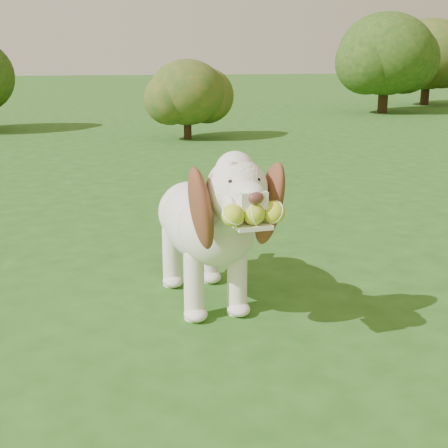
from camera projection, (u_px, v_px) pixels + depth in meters
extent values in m
plane|color=#244E16|center=(135.00, 349.00, 2.86)|extent=(80.00, 80.00, 0.00)
ellipsoid|color=white|center=(201.00, 222.00, 3.35)|extent=(0.46, 0.79, 0.40)
ellipsoid|color=white|center=(217.00, 227.00, 3.08)|extent=(0.42, 0.42, 0.39)
ellipsoid|color=white|center=(189.00, 212.00, 3.60)|extent=(0.39, 0.39, 0.36)
cylinder|color=white|center=(226.00, 214.00, 2.91)|extent=(0.23, 0.33, 0.31)
sphere|color=white|center=(237.00, 189.00, 2.73)|extent=(0.30, 0.30, 0.28)
sphere|color=white|center=(235.00, 171.00, 2.74)|extent=(0.19, 0.19, 0.18)
cube|color=white|center=(249.00, 198.00, 2.59)|extent=(0.13, 0.17, 0.07)
ellipsoid|color=#592D28|center=(256.00, 198.00, 2.51)|extent=(0.07, 0.05, 0.05)
cube|color=white|center=(250.00, 224.00, 2.61)|extent=(0.16, 0.19, 0.02)
ellipsoid|color=brown|center=(201.00, 209.00, 2.72)|extent=(0.17, 0.27, 0.42)
ellipsoid|color=brown|center=(269.00, 204.00, 2.81)|extent=(0.17, 0.26, 0.42)
cylinder|color=white|center=(182.00, 199.00, 3.73)|extent=(0.09, 0.20, 0.15)
cylinder|color=white|center=(194.00, 287.00, 3.15)|extent=(0.11, 0.11, 0.34)
cylinder|color=white|center=(237.00, 282.00, 3.21)|extent=(0.11, 0.11, 0.34)
cylinder|color=white|center=(172.00, 257.00, 3.61)|extent=(0.11, 0.11, 0.34)
cylinder|color=white|center=(210.00, 253.00, 3.68)|extent=(0.11, 0.11, 0.34)
sphere|color=yellow|center=(233.00, 215.00, 2.52)|extent=(0.10, 0.10, 0.09)
sphere|color=yellow|center=(254.00, 214.00, 2.55)|extent=(0.10, 0.10, 0.09)
sphere|color=yellow|center=(274.00, 212.00, 2.58)|extent=(0.10, 0.10, 0.09)
cylinder|color=#382314|center=(188.00, 126.00, 9.91)|extent=(0.12, 0.12, 0.40)
ellipsoid|color=#1C3E13|center=(187.00, 92.00, 9.77)|extent=(1.20, 1.20, 1.02)
cylinder|color=#382314|center=(425.00, 91.00, 16.65)|extent=(0.22, 0.22, 0.72)
ellipsoid|color=#1C3E13|center=(428.00, 54.00, 16.40)|extent=(2.16, 2.16, 1.83)
cylinder|color=#382314|center=(383.00, 97.00, 14.31)|extent=(0.22, 0.22, 0.72)
ellipsoid|color=#1C3E13|center=(386.00, 54.00, 14.06)|extent=(2.16, 2.16, 1.84)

